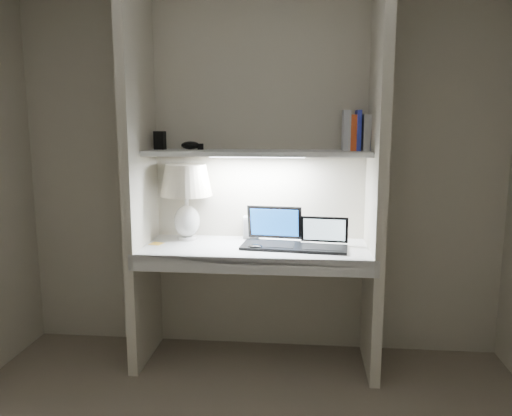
# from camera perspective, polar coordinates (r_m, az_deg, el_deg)

# --- Properties ---
(back_wall) EXTENTS (3.20, 0.01, 2.50)m
(back_wall) POSITION_cam_1_polar(r_m,az_deg,el_deg) (3.33, 0.41, 4.78)
(back_wall) COLOR beige
(back_wall) RESTS_ON floor
(alcove_panel_left) EXTENTS (0.06, 0.55, 2.50)m
(alcove_panel_left) POSITION_cam_1_polar(r_m,az_deg,el_deg) (3.21, -13.15, 4.35)
(alcove_panel_left) COLOR beige
(alcove_panel_left) RESTS_ON floor
(alcove_panel_right) EXTENTS (0.06, 0.55, 2.50)m
(alcove_panel_right) POSITION_cam_1_polar(r_m,az_deg,el_deg) (3.08, 13.64, 4.11)
(alcove_panel_right) COLOR beige
(alcove_panel_right) RESTS_ON floor
(desk) EXTENTS (1.40, 0.55, 0.04)m
(desk) POSITION_cam_1_polar(r_m,az_deg,el_deg) (3.15, -0.05, -4.76)
(desk) COLOR white
(desk) RESTS_ON alcove_panel_left
(desk_apron) EXTENTS (1.46, 0.03, 0.10)m
(desk_apron) POSITION_cam_1_polar(r_m,az_deg,el_deg) (2.90, -0.56, -6.60)
(desk_apron) COLOR silver
(desk_apron) RESTS_ON desk
(shelf) EXTENTS (1.40, 0.36, 0.03)m
(shelf) POSITION_cam_1_polar(r_m,az_deg,el_deg) (3.15, 0.11, 6.32)
(shelf) COLOR silver
(shelf) RESTS_ON back_wall
(strip_light) EXTENTS (0.60, 0.04, 0.02)m
(strip_light) POSITION_cam_1_polar(r_m,az_deg,el_deg) (3.15, 0.11, 5.92)
(strip_light) COLOR white
(strip_light) RESTS_ON shelf
(table_lamp) EXTENTS (0.34, 0.34, 0.50)m
(table_lamp) POSITION_cam_1_polar(r_m,az_deg,el_deg) (3.30, -7.96, 2.14)
(table_lamp) COLOR white
(table_lamp) RESTS_ON desk
(laptop_main) EXTENTS (0.38, 0.34, 0.24)m
(laptop_main) POSITION_cam_1_polar(r_m,az_deg,el_deg) (3.17, 1.86, -3.28)
(laptop_main) COLOR black
(laptop_main) RESTS_ON desk
(laptop_netbook) EXTENTS (0.32, 0.29, 0.19)m
(laptop_netbook) POSITION_cam_1_polar(r_m,az_deg,el_deg) (3.10, 7.69, -3.84)
(laptop_netbook) COLOR black
(laptop_netbook) RESTS_ON desk
(speaker) EXTENTS (0.11, 0.07, 0.15)m
(speaker) POSITION_cam_1_polar(r_m,az_deg,el_deg) (3.35, -0.53, -2.23)
(speaker) COLOR silver
(speaker) RESTS_ON desk
(mouse) EXTENTS (0.09, 0.06, 0.03)m
(mouse) POSITION_cam_1_polar(r_m,az_deg,el_deg) (3.06, -0.06, -4.49)
(mouse) COLOR black
(mouse) RESTS_ON desk
(cable_coil) EXTENTS (0.12, 0.12, 0.01)m
(cable_coil) POSITION_cam_1_polar(r_m,az_deg,el_deg) (3.16, 4.41, -4.23)
(cable_coil) COLOR black
(cable_coil) RESTS_ON desk
(sticky_note) EXTENTS (0.09, 0.09, 0.00)m
(sticky_note) POSITION_cam_1_polar(r_m,az_deg,el_deg) (3.27, -11.30, -4.01)
(sticky_note) COLOR gold
(sticky_note) RESTS_ON desk
(book_row) EXTENTS (0.24, 0.17, 0.25)m
(book_row) POSITION_cam_1_polar(r_m,az_deg,el_deg) (3.22, 11.91, 8.55)
(book_row) COLOR white
(book_row) RESTS_ON shelf
(shelf_box) EXTENTS (0.08, 0.06, 0.12)m
(shelf_box) POSITION_cam_1_polar(r_m,az_deg,el_deg) (3.33, -10.93, 7.60)
(shelf_box) COLOR black
(shelf_box) RESTS_ON shelf
(shelf_gadget) EXTENTS (0.13, 0.09, 0.05)m
(shelf_gadget) POSITION_cam_1_polar(r_m,az_deg,el_deg) (3.28, -7.50, 7.11)
(shelf_gadget) COLOR black
(shelf_gadget) RESTS_ON shelf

